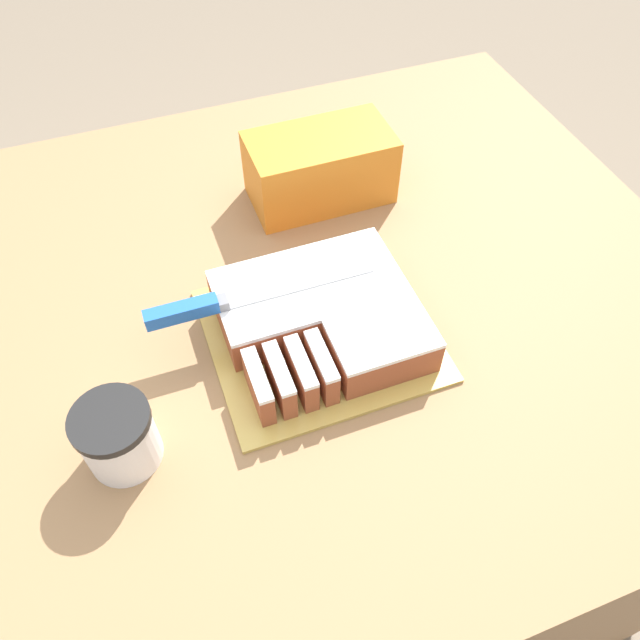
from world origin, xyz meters
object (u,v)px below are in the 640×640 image
cake (323,316)px  coffee_cup (118,437)px  storage_box (320,168)px  knife (209,306)px  cake_board (320,334)px

cake → coffee_cup: size_ratio=2.77×
coffee_cup → storage_box: size_ratio=0.40×
knife → coffee_cup: 0.21m
cake_board → knife: size_ratio=0.96×
coffee_cup → storage_box: storage_box is taller
cake → knife: (-0.15, 0.04, 0.04)m
cake_board → cake: bearing=43.3°
coffee_cup → cake: bearing=18.2°
cake → knife: knife is taller
coffee_cup → knife: bearing=42.7°
cake_board → storage_box: (0.11, 0.30, 0.06)m
cake → storage_box: 0.31m
knife → cake_board: bearing=-17.2°
knife → storage_box: 0.36m
cake_board → storage_box: 0.32m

